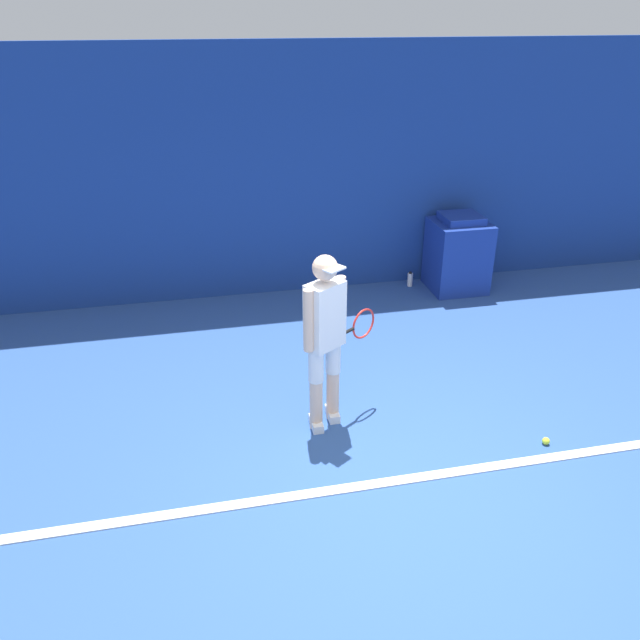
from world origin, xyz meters
The scene contains 7 objects.
ground_plane centered at (0.00, 0.00, 0.00)m, with size 24.00×24.00×0.00m, color #2D5193.
back_wall centered at (0.00, 4.18, 1.60)m, with size 24.00×0.10×3.20m.
court_baseline centered at (0.00, 0.08, 0.01)m, with size 21.60×0.10×0.01m.
tennis_player centered at (-0.42, 1.02, 0.94)m, with size 0.78×0.56×1.68m.
tennis_ball centered at (1.45, 0.27, 0.03)m, with size 0.07×0.07×0.07m.
covered_chair centered at (2.04, 3.72, 0.51)m, with size 0.73×0.71×1.06m.
water_bottle centered at (1.45, 3.92, 0.10)m, with size 0.07×0.07×0.21m.
Camera 1 is at (-1.49, -3.72, 3.52)m, focal length 35.00 mm.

